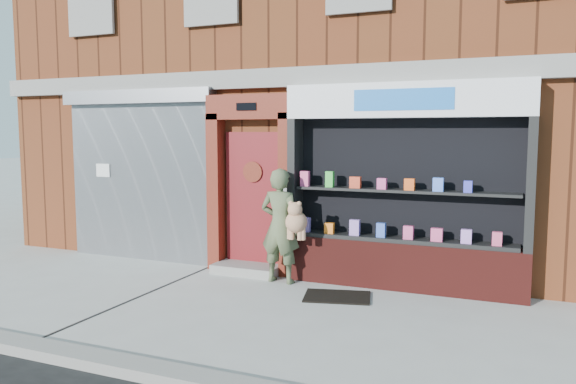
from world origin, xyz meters
The scene contains 8 objects.
ground centered at (0.00, 0.00, 0.00)m, with size 80.00×80.00×0.00m, color #9E9E99.
curb centered at (0.00, -2.15, 0.06)m, with size 60.00×0.30×0.12m, color gray.
building centered at (0.00, 5.99, 4.00)m, with size 12.00×8.16×8.00m.
shutter_bay centered at (-3.00, 1.93, 1.72)m, with size 3.10×0.30×3.04m.
red_door_bay centered at (-0.75, 1.86, 1.46)m, with size 1.52×0.58×2.90m.
pharmacy_bay centered at (1.75, 1.81, 1.37)m, with size 3.50×0.41×3.00m.
woman centered at (-0.01, 1.42, 0.89)m, with size 0.82×0.55×1.76m.
doormat centered at (1.02, 1.00, 0.01)m, with size 0.91×0.64×0.02m, color black.
Camera 1 is at (3.34, -6.30, 2.29)m, focal length 35.00 mm.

